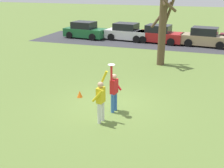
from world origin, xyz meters
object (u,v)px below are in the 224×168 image
(parked_car_tan, at_px, (205,38))
(person_defender, at_px, (101,98))
(parked_car_red, at_px, (159,35))
(frisbee_disc, at_px, (111,65))
(person_catcher, at_px, (114,89))
(parked_car_green, at_px, (85,31))
(bare_tree_tall, at_px, (163,23))
(parked_car_white, at_px, (127,32))
(field_cone_orange, at_px, (80,94))

(parked_car_tan, bearing_deg, person_defender, -95.35)
(parked_car_red, bearing_deg, frisbee_disc, -80.75)
(person_catcher, distance_m, frisbee_disc, 1.13)
(person_catcher, relative_size, parked_car_green, 0.48)
(person_catcher, height_order, parked_car_red, person_catcher)
(parked_car_tan, bearing_deg, bare_tree_tall, -103.55)
(parked_car_red, xyz_separation_m, bare_tree_tall, (1.32, -7.36, 1.97))
(frisbee_disc, distance_m, parked_car_tan, 15.70)
(frisbee_disc, relative_size, bare_tree_tall, 0.05)
(parked_car_red, relative_size, parked_car_tan, 1.00)
(person_catcher, distance_m, parked_car_red, 15.31)
(frisbee_disc, bearing_deg, parked_car_red, 92.18)
(parked_car_green, bearing_deg, person_defender, -57.63)
(parked_car_white, bearing_deg, frisbee_disc, -69.76)
(person_defender, relative_size, parked_car_red, 0.48)
(frisbee_disc, bearing_deg, person_defender, -99.78)
(parked_car_red, bearing_deg, field_cone_orange, -88.51)
(person_catcher, height_order, frisbee_disc, frisbee_disc)
(person_defender, xyz_separation_m, parked_car_green, (-7.75, 16.40, -0.25))
(bare_tree_tall, bearing_deg, frisbee_disc, -95.08)
(parked_car_white, bearing_deg, person_defender, -70.89)
(field_cone_orange, bearing_deg, parked_car_green, 112.41)
(parked_car_white, distance_m, field_cone_orange, 14.71)
(frisbee_disc, height_order, field_cone_orange, frisbee_disc)
(frisbee_disc, relative_size, parked_car_tan, 0.07)
(person_catcher, relative_size, person_defender, 1.02)
(parked_car_green, bearing_deg, field_cone_orange, -60.52)
(parked_car_green, distance_m, parked_car_white, 4.21)
(parked_car_green, relative_size, parked_car_white, 1.00)
(parked_car_tan, height_order, bare_tree_tall, bare_tree_tall)
(person_catcher, height_order, field_cone_orange, person_catcher)
(person_defender, relative_size, parked_car_green, 0.48)
(parked_car_green, relative_size, parked_car_red, 1.00)
(parked_car_green, xyz_separation_m, parked_car_tan, (11.30, -0.28, 0.00))
(bare_tree_tall, bearing_deg, parked_car_red, 100.13)
(person_catcher, distance_m, parked_car_tan, 15.42)
(parked_car_white, relative_size, bare_tree_tall, 0.80)
(frisbee_disc, bearing_deg, parked_car_green, 116.94)
(person_defender, xyz_separation_m, field_cone_orange, (-1.84, 2.06, -0.82))
(person_catcher, height_order, parked_car_green, person_catcher)
(frisbee_disc, distance_m, parked_car_white, 16.29)
(field_cone_orange, bearing_deg, parked_car_tan, 69.03)
(parked_car_red, bearing_deg, parked_car_green, -173.21)
(person_defender, bearing_deg, person_catcher, 0.00)
(person_defender, height_order, field_cone_orange, person_defender)
(parked_car_red, bearing_deg, bare_tree_tall, -72.80)
(parked_car_red, bearing_deg, parked_car_white, -178.32)
(parked_car_red, xyz_separation_m, parked_car_tan, (3.99, -0.25, 0.00))
(frisbee_disc, xyz_separation_m, parked_car_red, (-0.59, 15.51, -1.37))
(frisbee_disc, height_order, bare_tree_tall, bare_tree_tall)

